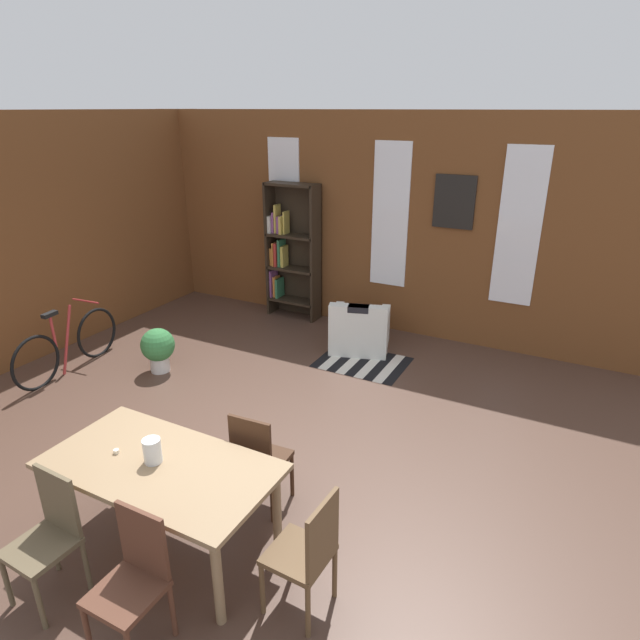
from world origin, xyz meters
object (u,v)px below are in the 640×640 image
at_px(dining_table, 161,473).
at_px(dining_chair_head_right, 308,551).
at_px(bicycle_second, 68,346).
at_px(vase_on_table, 152,451).
at_px(dining_chair_far_right, 258,458).
at_px(dining_chair_near_right, 134,577).
at_px(bookshelf_tall, 290,251).
at_px(potted_plant_by_shelf, 158,347).
at_px(dining_chair_near_left, 49,534).
at_px(armchair_white, 360,330).

height_order(dining_table, dining_chair_head_right, dining_chair_head_right).
xyz_separation_m(dining_table, bicycle_second, (-3.26, 1.72, -0.33)).
distance_m(vase_on_table, dining_chair_far_right, 0.90).
distance_m(vase_on_table, dining_chair_near_right, 0.90).
bearing_deg(dining_chair_near_right, bookshelf_tall, 111.07).
bearing_deg(potted_plant_by_shelf, dining_chair_near_left, -58.37).
relative_size(dining_table, armchair_white, 1.76).
distance_m(dining_chair_near_right, bicycle_second, 4.38).
xyz_separation_m(dining_chair_far_right, armchair_white, (-0.57, 3.42, -0.23)).
height_order(dining_chair_far_right, dining_chair_near_right, same).
bearing_deg(dining_chair_far_right, bookshelf_tall, 117.26).
bearing_deg(potted_plant_by_shelf, bicycle_second, -153.68).
relative_size(dining_chair_near_right, bicycle_second, 0.56).
height_order(dining_chair_near_left, potted_plant_by_shelf, dining_chair_near_left).
xyz_separation_m(dining_chair_near_right, dining_chair_near_left, (-0.79, -0.00, 0.00)).
bearing_deg(potted_plant_by_shelf, dining_chair_head_right, -33.02).
relative_size(bookshelf_tall, potted_plant_by_shelf, 3.65).
bearing_deg(bicycle_second, dining_chair_head_right, -20.92).
bearing_deg(bicycle_second, armchair_white, 37.72).
relative_size(vase_on_table, dining_chair_head_right, 0.20).
bearing_deg(bicycle_second, dining_chair_near_right, -33.43).
relative_size(dining_chair_far_right, bookshelf_tall, 0.44).
xyz_separation_m(vase_on_table, armchair_white, (-0.11, 4.11, -0.59)).
relative_size(dining_chair_far_right, dining_chair_near_right, 1.00).
distance_m(dining_table, dining_chair_near_right, 0.81).
bearing_deg(vase_on_table, potted_plant_by_shelf, 133.71).
distance_m(dining_chair_near_left, bookshelf_tall, 5.70).
distance_m(vase_on_table, dining_chair_head_right, 1.36).
relative_size(bookshelf_tall, bicycle_second, 1.26).
xyz_separation_m(bookshelf_tall, potted_plant_by_shelf, (-0.48, -2.57, -0.76)).
bearing_deg(armchair_white, vase_on_table, -88.43).
xyz_separation_m(vase_on_table, bicycle_second, (-3.20, 1.72, -0.52)).
bearing_deg(dining_chair_far_right, dining_chair_near_right, -90.21).
height_order(armchair_white, bicycle_second, bicycle_second).
bearing_deg(dining_chair_near_right, dining_chair_head_right, 38.63).
bearing_deg(bookshelf_tall, dining_table, -70.31).
relative_size(dining_chair_near_left, bicycle_second, 0.56).
bearing_deg(armchair_white, dining_chair_near_left, -92.68).
bearing_deg(bicycle_second, bookshelf_tall, 63.61).
height_order(dining_chair_near_right, armchair_white, dining_chair_near_right).
distance_m(dining_table, vase_on_table, 0.19).
bearing_deg(armchair_white, dining_chair_head_right, -70.89).
height_order(dining_chair_near_left, armchair_white, dining_chair_near_left).
bearing_deg(dining_chair_near_left, potted_plant_by_shelf, 121.63).
height_order(vase_on_table, potted_plant_by_shelf, vase_on_table).
relative_size(vase_on_table, bookshelf_tall, 0.09).
bearing_deg(vase_on_table, dining_table, 0.00).
height_order(dining_chair_head_right, dining_chair_near_left, same).
bearing_deg(dining_chair_near_left, dining_chair_near_right, 0.00).
distance_m(dining_table, armchair_white, 4.14).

